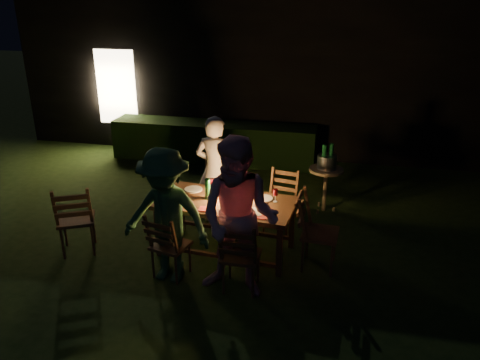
% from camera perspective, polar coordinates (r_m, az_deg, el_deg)
% --- Properties ---
extents(garden_envelope, '(40.00, 40.00, 3.20)m').
position_cam_1_polar(garden_envelope, '(11.63, 2.30, 13.53)').
color(garden_envelope, black).
rests_on(garden_envelope, ground).
extents(dining_table, '(1.86, 1.05, 0.75)m').
position_cam_1_polar(dining_table, '(6.14, -1.74, -3.22)').
color(dining_table, '#492B18').
rests_on(dining_table, ground).
extents(chair_near_left, '(0.49, 0.52, 0.91)m').
position_cam_1_polar(chair_near_left, '(5.86, -8.48, -9.16)').
color(chair_near_left, '#492B18').
rests_on(chair_near_left, ground).
extents(chair_near_right, '(0.43, 0.46, 0.96)m').
position_cam_1_polar(chair_near_right, '(5.56, 0.08, -10.63)').
color(chair_near_right, '#492B18').
rests_on(chair_near_right, ground).
extents(chair_far_left, '(0.48, 0.51, 0.99)m').
position_cam_1_polar(chair_far_left, '(7.09, -3.07, -2.93)').
color(chair_far_left, '#492B18').
rests_on(chair_far_left, ground).
extents(chair_far_right, '(0.50, 0.52, 0.94)m').
position_cam_1_polar(chair_far_right, '(6.83, 4.84, -4.13)').
color(chair_far_right, '#492B18').
rests_on(chair_far_right, ground).
extents(chair_end, '(0.52, 0.49, 1.04)m').
position_cam_1_polar(chair_end, '(6.05, 9.44, -7.77)').
color(chair_end, '#492B18').
rests_on(chair_end, ground).
extents(chair_spare, '(0.64, 0.65, 1.04)m').
position_cam_1_polar(chair_spare, '(6.65, -19.18, -5.86)').
color(chair_spare, '#492B18').
rests_on(chair_spare, ground).
extents(person_house_side, '(0.64, 0.45, 1.65)m').
position_cam_1_polar(person_house_side, '(6.93, -3.01, 1.19)').
color(person_house_side, beige).
rests_on(person_house_side, ground).
extents(person_opp_right, '(0.98, 0.79, 1.89)m').
position_cam_1_polar(person_opp_right, '(5.19, -0.10, -4.81)').
color(person_opp_right, pink).
rests_on(person_opp_right, ground).
extents(person_opp_left, '(1.14, 0.72, 1.68)m').
position_cam_1_polar(person_opp_left, '(5.55, -9.00, -4.43)').
color(person_opp_left, '#2D5A34').
rests_on(person_opp_left, ground).
extents(lantern, '(0.16, 0.16, 0.35)m').
position_cam_1_polar(lantern, '(6.07, -1.17, -1.11)').
color(lantern, white).
rests_on(lantern, dining_table).
extents(plate_far_left, '(0.25, 0.25, 0.01)m').
position_cam_1_polar(plate_far_left, '(6.48, -5.69, -1.13)').
color(plate_far_left, white).
rests_on(plate_far_left, dining_table).
extents(plate_near_left, '(0.25, 0.25, 0.01)m').
position_cam_1_polar(plate_near_left, '(6.11, -7.31, -2.67)').
color(plate_near_left, white).
rests_on(plate_near_left, dining_table).
extents(plate_far_right, '(0.25, 0.25, 0.01)m').
position_cam_1_polar(plate_far_right, '(6.17, 2.87, -2.25)').
color(plate_far_right, white).
rests_on(plate_far_right, dining_table).
extents(plate_near_right, '(0.25, 0.25, 0.01)m').
position_cam_1_polar(plate_near_right, '(5.79, 1.73, -3.95)').
color(plate_near_right, white).
rests_on(plate_near_right, dining_table).
extents(wineglass_a, '(0.06, 0.06, 0.18)m').
position_cam_1_polar(wineglass_a, '(6.41, -3.46, -0.54)').
color(wineglass_a, '#59070F').
rests_on(wineglass_a, dining_table).
extents(wineglass_b, '(0.06, 0.06, 0.18)m').
position_cam_1_polar(wineglass_b, '(6.23, -8.39, -1.42)').
color(wineglass_b, '#59070F').
rests_on(wineglass_b, dining_table).
extents(wineglass_c, '(0.06, 0.06, 0.18)m').
position_cam_1_polar(wineglass_c, '(5.74, 0.13, -3.28)').
color(wineglass_c, '#59070F').
rests_on(wineglass_c, dining_table).
extents(wineglass_d, '(0.06, 0.06, 0.18)m').
position_cam_1_polar(wineglass_d, '(6.07, 4.34, -1.90)').
color(wineglass_d, '#59070F').
rests_on(wineglass_d, dining_table).
extents(wineglass_e, '(0.06, 0.06, 0.18)m').
position_cam_1_polar(wineglass_e, '(5.85, -3.67, -2.84)').
color(wineglass_e, silver).
rests_on(wineglass_e, dining_table).
extents(bottle_table, '(0.07, 0.07, 0.28)m').
position_cam_1_polar(bottle_table, '(6.13, -3.97, -1.10)').
color(bottle_table, '#0F471E').
rests_on(bottle_table, dining_table).
extents(napkin_left, '(0.18, 0.14, 0.01)m').
position_cam_1_polar(napkin_left, '(5.88, -4.17, -3.58)').
color(napkin_left, red).
rests_on(napkin_left, dining_table).
extents(napkin_right, '(0.18, 0.14, 0.01)m').
position_cam_1_polar(napkin_right, '(5.70, 2.47, -4.43)').
color(napkin_right, red).
rests_on(napkin_right, dining_table).
extents(phone, '(0.14, 0.07, 0.01)m').
position_cam_1_polar(phone, '(6.08, -8.23, -2.91)').
color(phone, black).
rests_on(phone, dining_table).
extents(side_table, '(0.53, 0.53, 0.72)m').
position_cam_1_polar(side_table, '(7.45, 10.44, 0.77)').
color(side_table, '#906848').
rests_on(side_table, ground).
extents(ice_bucket, '(0.30, 0.30, 0.22)m').
position_cam_1_polar(ice_bucket, '(7.39, 10.55, 2.18)').
color(ice_bucket, '#A5A8AD').
rests_on(ice_bucket, side_table).
extents(bottle_bucket_a, '(0.07, 0.07, 0.32)m').
position_cam_1_polar(bottle_bucket_a, '(7.33, 10.17, 2.48)').
color(bottle_bucket_a, '#0F471E').
rests_on(bottle_bucket_a, side_table).
extents(bottle_bucket_b, '(0.07, 0.07, 0.32)m').
position_cam_1_polar(bottle_bucket_b, '(7.41, 10.98, 2.62)').
color(bottle_bucket_b, '#0F471E').
rests_on(bottle_bucket_b, side_table).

